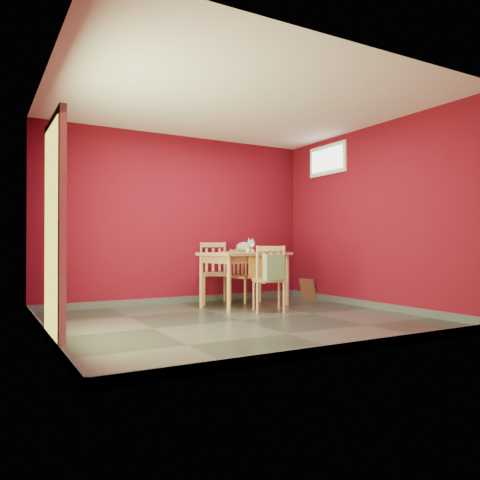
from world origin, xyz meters
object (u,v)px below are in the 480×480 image
chair_far_right (244,275)px  cat (245,245)px  chair_near (269,278)px  chair_far_left (214,272)px  picture_frame (308,289)px  tote_bag (274,267)px  dining_table (245,259)px

chair_far_right → cat: cat is taller
cat → chair_near: bearing=-121.6°
chair_far_left → picture_frame: chair_far_left is taller
chair_far_left → chair_near: chair_far_left is taller
chair_far_right → tote_bag: bearing=-103.1°
dining_table → cat: size_ratio=3.29×
chair_far_left → picture_frame: size_ratio=2.79×
chair_near → tote_bag: 0.27m
chair_far_left → picture_frame: bearing=-8.1°
chair_far_right → picture_frame: bearing=-7.6°
chair_near → cat: 0.83m
dining_table → tote_bag: (-0.05, -0.87, -0.09)m
dining_table → tote_bag: bearing=-93.5°
dining_table → cat: cat is taller
tote_bag → cat: size_ratio=0.93×
chair_far_right → chair_near: (-0.27, -1.18, 0.03)m
chair_far_left → cat: size_ratio=2.23×
picture_frame → chair_far_right: bearing=172.4°
chair_far_right → picture_frame: 1.24m
cat → tote_bag: bearing=-125.2°
cat → picture_frame: cat is taller
chair_near → picture_frame: 1.81m
chair_near → dining_table: bearing=90.2°
chair_far_right → tote_bag: 1.44m
chair_far_right → chair_near: chair_near is taller
chair_far_left → chair_far_right: size_ratio=1.13×
dining_table → picture_frame: dining_table is taller
chair_far_left → chair_near: bearing=-79.7°
chair_far_left → picture_frame: (1.70, -0.24, -0.33)m
picture_frame → chair_near: bearing=-145.2°
chair_far_right → chair_far_left: bearing=170.9°
tote_bag → dining_table: bearing=86.5°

